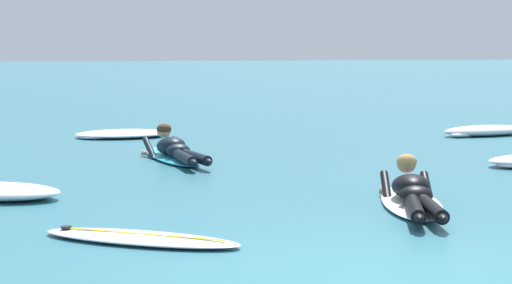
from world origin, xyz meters
name	(u,v)px	position (x,y,z in m)	size (l,w,h in m)	color
ground_plane	(218,138)	(0.00, 10.00, 0.00)	(120.00, 120.00, 0.00)	#2D6B7A
surfer_near	(413,194)	(1.11, 2.83, 0.14)	(1.01, 2.55, 0.53)	white
surfer_far	(174,151)	(-1.02, 6.96, 0.14)	(0.92, 2.53, 0.53)	#2DB2D1
drifting_surfboard	(139,238)	(-1.75, 1.65, 0.03)	(1.85, 1.36, 0.16)	silver
whitewater_mid_left	(123,134)	(-1.66, 10.38, 0.06)	(1.82, 1.31, 0.13)	white
whitewater_far_band	(485,131)	(4.80, 9.52, 0.09)	(1.77, 0.91, 0.19)	white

